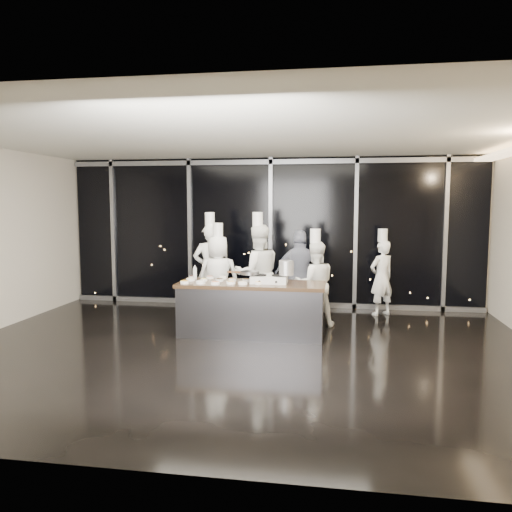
{
  "coord_description": "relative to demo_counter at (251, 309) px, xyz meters",
  "views": [
    {
      "loc": [
        1.39,
        -7.25,
        2.23
      ],
      "look_at": [
        0.03,
        1.2,
        1.32
      ],
      "focal_mm": 35.0,
      "sensor_mm": 36.0,
      "label": 1
    }
  ],
  "objects": [
    {
      "name": "stove",
      "position": [
        0.3,
        0.02,
        0.51
      ],
      "size": [
        0.6,
        0.39,
        0.14
      ],
      "rotation": [
        0.0,
        0.0,
        0.01
      ],
      "color": "silver",
      "rests_on": "demo_counter"
    },
    {
      "name": "stock_pot",
      "position": [
        0.59,
        0.02,
        0.71
      ],
      "size": [
        0.24,
        0.24,
        0.24
      ],
      "primitive_type": "cylinder",
      "rotation": [
        0.0,
        0.0,
        0.01
      ],
      "color": "silver",
      "rests_on": "stove"
    },
    {
      "name": "chef_side",
      "position": [
        2.3,
        1.94,
        0.32
      ],
      "size": [
        0.65,
        0.61,
        1.73
      ],
      "rotation": [
        0.0,
        0.0,
        3.77
      ],
      "color": "white",
      "rests_on": "ground"
    },
    {
      "name": "chef_right",
      "position": [
        1.03,
        0.82,
        0.33
      ],
      "size": [
        0.86,
        0.74,
        1.77
      ],
      "rotation": [
        0.0,
        0.0,
        3.36
      ],
      "color": "white",
      "rests_on": "ground"
    },
    {
      "name": "frying_pan",
      "position": [
        -0.04,
        0.02,
        0.61
      ],
      "size": [
        0.54,
        0.32,
        0.05
      ],
      "rotation": [
        0.0,
        0.0,
        0.01
      ],
      "color": "slate",
      "rests_on": "stove"
    },
    {
      "name": "room_shell",
      "position": [
        0.18,
        -0.9,
        1.79
      ],
      "size": [
        9.02,
        7.02,
        3.21
      ],
      "color": "beige",
      "rests_on": "ground"
    },
    {
      "name": "demo_counter",
      "position": [
        0.0,
        0.0,
        0.0
      ],
      "size": [
        2.46,
        0.86,
        0.9
      ],
      "color": "#39393E",
      "rests_on": "ground"
    },
    {
      "name": "chef_center",
      "position": [
        -0.04,
        0.95,
        0.47
      ],
      "size": [
        1.08,
        0.97,
        2.07
      ],
      "rotation": [
        0.0,
        0.0,
        3.52
      ],
      "color": "white",
      "rests_on": "ground"
    },
    {
      "name": "guest",
      "position": [
        0.74,
        1.21,
        0.41
      ],
      "size": [
        1.02,
        0.44,
        1.72
      ],
      "rotation": [
        0.0,
        0.0,
        3.12
      ],
      "color": "#161D3E",
      "rests_on": "ground"
    },
    {
      "name": "prep_bowls",
      "position": [
        -0.59,
        -0.01,
        0.47
      ],
      "size": [
        1.38,
        0.74,
        0.05
      ],
      "color": "white",
      "rests_on": "demo_counter"
    },
    {
      "name": "chef_left",
      "position": [
        -0.81,
        1.0,
        0.37
      ],
      "size": [
        0.87,
        0.64,
        1.86
      ],
      "rotation": [
        0.0,
        0.0,
        3.31
      ],
      "color": "white",
      "rests_on": "ground"
    },
    {
      "name": "chef_far_left",
      "position": [
        -1.04,
        1.29,
        0.48
      ],
      "size": [
        0.77,
        0.63,
        2.05
      ],
      "rotation": [
        0.0,
        0.0,
        3.48
      ],
      "color": "white",
      "rests_on": "ground"
    },
    {
      "name": "squeeze_bottle",
      "position": [
        -1.04,
        0.23,
        0.57
      ],
      "size": [
        0.07,
        0.07,
        0.26
      ],
      "color": "silver",
      "rests_on": "demo_counter"
    },
    {
      "name": "window_wall",
      "position": [
        0.0,
        2.53,
        1.14
      ],
      "size": [
        8.9,
        0.11,
        3.2
      ],
      "color": "black",
      "rests_on": "ground"
    },
    {
      "name": "ground",
      "position": [
        0.0,
        -0.9,
        -0.45
      ],
      "size": [
        9.0,
        9.0,
        0.0
      ],
      "primitive_type": "plane",
      "color": "black",
      "rests_on": "ground"
    }
  ]
}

